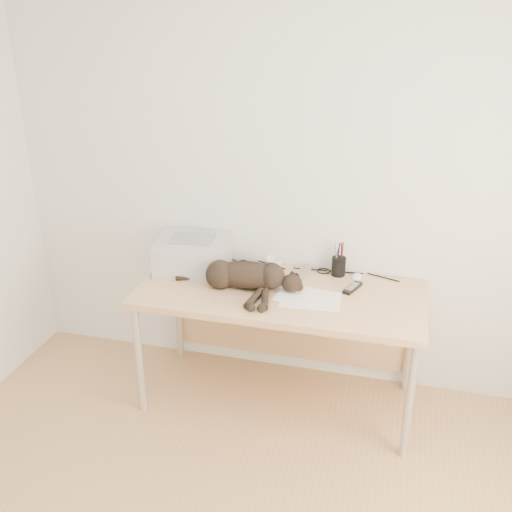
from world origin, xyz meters
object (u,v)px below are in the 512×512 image
(desk, at_px, (283,305))
(pen_cup, at_px, (339,266))
(cat, at_px, (244,276))
(mouse, at_px, (357,275))
(mug, at_px, (274,266))
(printer, at_px, (193,254))

(desk, bearing_deg, pen_cup, 35.06)
(cat, bearing_deg, mouse, 22.10)
(cat, xyz_separation_m, mug, (0.12, 0.24, -0.03))
(mouse, bearing_deg, pen_cup, 178.76)
(printer, height_order, mouse, printer)
(mug, distance_m, pen_cup, 0.38)
(desk, bearing_deg, printer, 172.09)
(desk, relative_size, mug, 15.67)
(desk, relative_size, mouse, 15.57)
(mug, xyz_separation_m, pen_cup, (0.38, 0.07, 0.01))
(printer, height_order, pen_cup, pen_cup)
(printer, distance_m, cat, 0.41)
(desk, bearing_deg, mug, 122.49)
(pen_cup, bearing_deg, desk, -144.94)
(printer, bearing_deg, desk, -7.91)
(desk, relative_size, cat, 2.13)
(cat, xyz_separation_m, pen_cup, (0.50, 0.31, -0.02))
(desk, bearing_deg, mouse, 25.84)
(printer, relative_size, mouse, 4.56)
(printer, xyz_separation_m, cat, (0.36, -0.18, -0.02))
(printer, distance_m, mouse, 0.98)
(printer, relative_size, pen_cup, 2.23)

